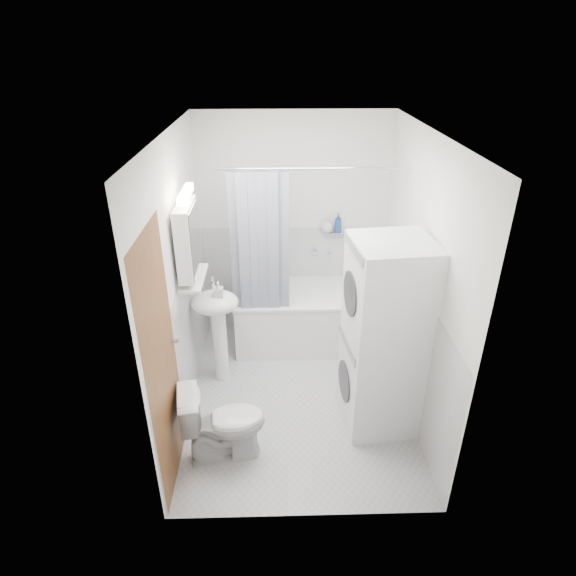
{
  "coord_description": "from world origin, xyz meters",
  "views": [
    {
      "loc": [
        -0.19,
        -3.57,
        3.01
      ],
      "look_at": [
        -0.09,
        0.15,
        1.07
      ],
      "focal_mm": 30.0,
      "sensor_mm": 36.0,
      "label": 1
    }
  ],
  "objects_px": {
    "bathtub": "(311,314)",
    "washer_dryer": "(384,338)",
    "sink": "(216,316)",
    "toilet": "(223,423)"
  },
  "relations": [
    {
      "from": "sink",
      "to": "washer_dryer",
      "type": "xyz_separation_m",
      "value": [
        1.43,
        -0.62,
        0.14
      ]
    },
    {
      "from": "sink",
      "to": "toilet",
      "type": "distance_m",
      "value": 1.08
    },
    {
      "from": "bathtub",
      "to": "sink",
      "type": "distance_m",
      "value": 1.18
    },
    {
      "from": "bathtub",
      "to": "washer_dryer",
      "type": "distance_m",
      "value": 1.43
    },
    {
      "from": "bathtub",
      "to": "washer_dryer",
      "type": "relative_size",
      "value": 0.96
    },
    {
      "from": "bathtub",
      "to": "sink",
      "type": "bearing_deg",
      "value": -146.27
    },
    {
      "from": "washer_dryer",
      "to": "toilet",
      "type": "height_order",
      "value": "washer_dryer"
    },
    {
      "from": "sink",
      "to": "toilet",
      "type": "xyz_separation_m",
      "value": [
        0.13,
        -1.0,
        -0.38
      ]
    },
    {
      "from": "sink",
      "to": "toilet",
      "type": "height_order",
      "value": "sink"
    },
    {
      "from": "sink",
      "to": "toilet",
      "type": "bearing_deg",
      "value": -82.45
    }
  ]
}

